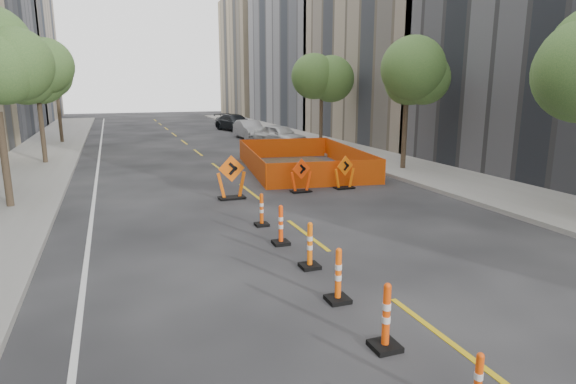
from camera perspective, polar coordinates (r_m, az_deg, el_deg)
name	(u,v)px	position (r m, az deg, el deg)	size (l,w,h in m)	color
ground_plane	(380,290)	(10.36, 10.83, -11.30)	(140.00, 140.00, 0.00)	black
sidewalk_left	(3,197)	(20.88, -30.72, -0.48)	(4.00, 90.00, 0.15)	gray
sidewalk_right	(413,169)	(24.81, 14.58, 2.71)	(4.00, 90.00, 0.15)	gray
bld_right_c	(417,46)	(38.83, 15.09, 16.37)	(12.00, 16.00, 14.00)	gray
bld_right_d	(327,28)	(53.37, 4.61, 18.83)	(12.00, 18.00, 20.00)	gray
bld_right_e	(272,57)	(70.31, -1.91, 15.71)	(12.00, 14.00, 16.00)	tan
tree_l_c	(36,77)	(28.29, -27.67, 11.94)	(2.80, 2.80, 5.95)	#382B1E
tree_l_d	(56,79)	(38.23, -25.81, 11.92)	(2.80, 2.80, 5.95)	#382B1E
tree_r_b	(407,77)	(24.13, 13.97, 13.10)	(2.80, 2.80, 5.95)	#382B1E
tree_r_c	(322,79)	(32.92, 4.00, 13.20)	(2.80, 2.80, 5.95)	#382B1E
channelizer_2	(386,316)	(8.03, 11.56, -14.24)	(0.45, 0.45, 1.13)	#E44309
channelizer_3	(338,275)	(9.51, 5.98, -9.75)	(0.44, 0.44, 1.10)	#FF590A
channelizer_4	(310,245)	(11.14, 2.60, -6.32)	(0.43, 0.43, 1.10)	orange
channelizer_5	(281,225)	(12.75, -0.86, -3.91)	(0.42, 0.42, 1.08)	#FF440A
channelizer_6	(262,210)	(14.44, -3.15, -2.10)	(0.40, 0.40, 1.00)	#D94909
chevron_sign_left	(231,177)	(17.90, -6.73, 1.76)	(1.10, 0.66, 1.64)	#E05609
chevron_sign_center	(301,176)	(18.93, 1.55, 1.97)	(0.89, 0.54, 1.34)	#FC400A
chevron_sign_right	(345,172)	(19.69, 6.72, 2.34)	(0.91, 0.55, 1.37)	orange
safety_fence	(302,159)	(24.07, 1.63, 3.95)	(5.11, 8.70, 1.09)	#FC5B0D
parked_car_near	(280,135)	(33.69, -0.98, 6.76)	(1.75, 4.34, 1.48)	silver
parked_car_mid	(249,130)	(38.21, -4.59, 7.39)	(1.54, 4.40, 1.45)	gray
parked_car_far	(235,122)	(45.30, -6.30, 8.19)	(2.09, 5.15, 1.49)	black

